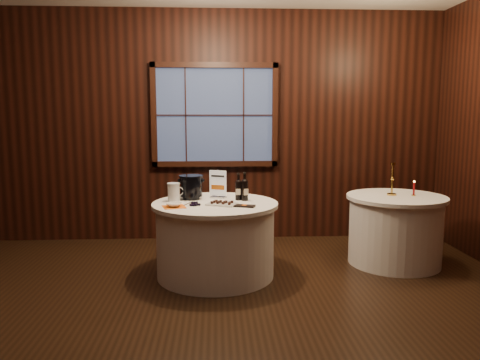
{
  "coord_description": "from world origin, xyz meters",
  "views": [
    {
      "loc": [
        0.01,
        -3.68,
        1.66
      ],
      "look_at": [
        0.25,
        0.9,
        1.01
      ],
      "focal_mm": 35.0,
      "sensor_mm": 36.0,
      "label": 1
    }
  ],
  "objects": [
    {
      "name": "ground",
      "position": [
        0.0,
        0.0,
        0.0
      ],
      "size": [
        6.0,
        6.0,
        0.0
      ],
      "primitive_type": "plane",
      "color": "black",
      "rests_on": "ground"
    },
    {
      "name": "back_wall",
      "position": [
        0.0,
        2.48,
        1.54
      ],
      "size": [
        6.0,
        0.1,
        3.0
      ],
      "color": "black",
      "rests_on": "ground"
    },
    {
      "name": "main_table",
      "position": [
        0.0,
        1.0,
        0.39
      ],
      "size": [
        1.28,
        1.28,
        0.77
      ],
      "color": "white",
      "rests_on": "ground"
    },
    {
      "name": "chocolate_plate",
      "position": [
        0.07,
        0.86,
        0.79
      ],
      "size": [
        0.34,
        0.29,
        0.04
      ],
      "rotation": [
        0.0,
        0.0,
        -0.41
      ],
      "color": "white",
      "rests_on": "main_table"
    },
    {
      "name": "chocolate_box",
      "position": [
        0.29,
        0.76,
        0.78
      ],
      "size": [
        0.22,
        0.16,
        0.02
      ],
      "primitive_type": "cube",
      "rotation": [
        0.0,
        0.0,
        -0.33
      ],
      "color": "black",
      "rests_on": "main_table"
    },
    {
      "name": "ice_bucket",
      "position": [
        -0.25,
        1.21,
        0.9
      ],
      "size": [
        0.25,
        0.25,
        0.25
      ],
      "color": "black",
      "rests_on": "main_table"
    },
    {
      "name": "port_bottle_left",
      "position": [
        0.25,
        1.13,
        0.89
      ],
      "size": [
        0.07,
        0.07,
        0.28
      ],
      "rotation": [
        0.0,
        0.0,
        -0.16
      ],
      "color": "black",
      "rests_on": "main_table"
    },
    {
      "name": "cracker_bowl",
      "position": [
        -0.4,
        0.79,
        0.79
      ],
      "size": [
        0.18,
        0.18,
        0.04
      ],
      "primitive_type": "imported",
      "rotation": [
        0.0,
        0.0,
        -0.22
      ],
      "color": "white",
      "rests_on": "orange_napkin"
    },
    {
      "name": "port_bottle_right",
      "position": [
        0.31,
        1.1,
        0.9
      ],
      "size": [
        0.07,
        0.08,
        0.3
      ],
      "rotation": [
        0.0,
        0.0,
        0.38
      ],
      "color": "black",
      "rests_on": "main_table"
    },
    {
      "name": "sign_stand",
      "position": [
        0.04,
        1.26,
        0.88
      ],
      "size": [
        0.18,
        0.15,
        0.31
      ],
      "rotation": [
        0.0,
        0.0,
        -0.4
      ],
      "color": "#B3B3BA",
      "rests_on": "main_table"
    },
    {
      "name": "red_candle",
      "position": [
        2.19,
        1.28,
        0.84
      ],
      "size": [
        0.05,
        0.05,
        0.17
      ],
      "color": "gold",
      "rests_on": "side_table"
    },
    {
      "name": "glass_pitcher",
      "position": [
        -0.42,
        1.09,
        0.87
      ],
      "size": [
        0.17,
        0.13,
        0.19
      ],
      "rotation": [
        0.0,
        0.0,
        0.44
      ],
      "color": "silver",
      "rests_on": "main_table"
    },
    {
      "name": "side_table",
      "position": [
        2.0,
        1.3,
        0.39
      ],
      "size": [
        1.08,
        1.08,
        0.77
      ],
      "color": "white",
      "rests_on": "ground"
    },
    {
      "name": "brass_candlestick",
      "position": [
        1.96,
        1.33,
        0.9
      ],
      "size": [
        0.1,
        0.1,
        0.36
      ],
      "color": "gold",
      "rests_on": "side_table"
    },
    {
      "name": "orange_napkin",
      "position": [
        -0.4,
        0.79,
        0.77
      ],
      "size": [
        0.26,
        0.26,
        0.0
      ],
      "primitive_type": "cube",
      "rotation": [
        0.0,
        0.0,
        0.27
      ],
      "color": "orange",
      "rests_on": "main_table"
    },
    {
      "name": "grape_bunch",
      "position": [
        -0.2,
        0.83,
        0.79
      ],
      "size": [
        0.17,
        0.07,
        0.04
      ],
      "rotation": [
        0.0,
        0.0,
        0.03
      ],
      "color": "black",
      "rests_on": "main_table"
    }
  ]
}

